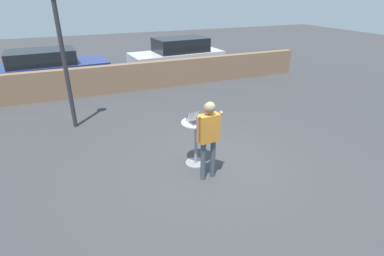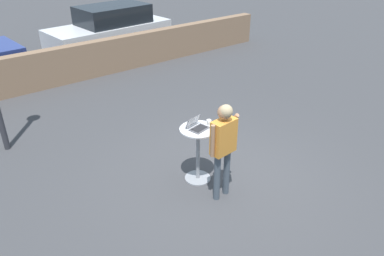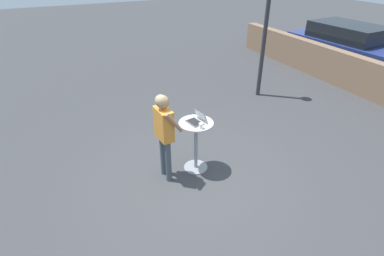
# 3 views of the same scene
# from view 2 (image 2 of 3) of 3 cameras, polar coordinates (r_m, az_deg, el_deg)

# --- Properties ---
(ground_plane) EXTENTS (50.00, 50.00, 0.00)m
(ground_plane) POSITION_cam_2_polar(r_m,az_deg,el_deg) (7.08, 4.15, -7.77)
(ground_plane) COLOR #3D3D3F
(pavement_kerb) EXTENTS (14.88, 0.35, 1.10)m
(pavement_kerb) POSITION_cam_2_polar(r_m,az_deg,el_deg) (11.96, -17.61, 9.38)
(pavement_kerb) COLOR #84664C
(pavement_kerb) RESTS_ON ground_plane
(cafe_table) EXTENTS (0.66, 0.66, 1.06)m
(cafe_table) POSITION_cam_2_polar(r_m,az_deg,el_deg) (6.72, 0.92, -3.18)
(cafe_table) COLOR gray
(cafe_table) RESTS_ON ground_plane
(laptop) EXTENTS (0.38, 0.35, 0.20)m
(laptop) POSITION_cam_2_polar(r_m,az_deg,el_deg) (6.50, 0.78, 0.28)
(laptop) COLOR #515156
(laptop) RESTS_ON cafe_table
(coffee_mug) EXTENTS (0.12, 0.08, 0.10)m
(coffee_mug) POSITION_cam_2_polar(r_m,az_deg,el_deg) (6.61, 2.60, 0.86)
(coffee_mug) COLOR white
(coffee_mug) RESTS_ON cafe_table
(standing_person) EXTENTS (0.58, 0.41, 1.76)m
(standing_person) POSITION_cam_2_polar(r_m,az_deg,el_deg) (6.06, 4.81, -1.77)
(standing_person) COLOR #424C56
(standing_person) RESTS_ON ground_plane
(parked_car_near_street) EXTENTS (4.68, 2.23, 1.64)m
(parked_car_near_street) POSITION_cam_2_polar(r_m,az_deg,el_deg) (14.82, -12.33, 14.68)
(parked_car_near_street) COLOR silver
(parked_car_near_street) RESTS_ON ground_plane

